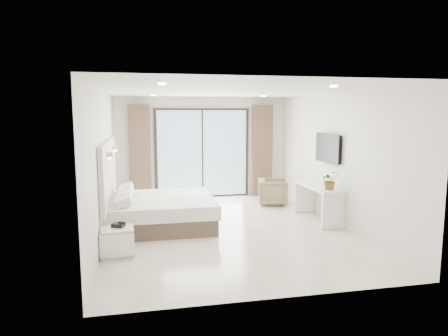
{
  "coord_description": "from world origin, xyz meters",
  "views": [
    {
      "loc": [
        -1.61,
        -7.54,
        2.28
      ],
      "look_at": [
        0.04,
        0.4,
        1.16
      ],
      "focal_mm": 32.0,
      "sensor_mm": 36.0,
      "label": 1
    }
  ],
  "objects_px": {
    "bed": "(160,211)",
    "armchair": "(273,191)",
    "nightstand": "(118,242)",
    "console_desk": "(318,195)"
  },
  "relations": [
    {
      "from": "bed",
      "to": "armchair",
      "type": "xyz_separation_m",
      "value": [
        2.86,
        1.38,
        0.05
      ]
    },
    {
      "from": "bed",
      "to": "armchair",
      "type": "height_order",
      "value": "bed"
    },
    {
      "from": "bed",
      "to": "nightstand",
      "type": "distance_m",
      "value": 1.77
    },
    {
      "from": "bed",
      "to": "nightstand",
      "type": "relative_size",
      "value": 3.98
    },
    {
      "from": "nightstand",
      "to": "console_desk",
      "type": "bearing_deg",
      "value": 15.88
    },
    {
      "from": "armchair",
      "to": "nightstand",
      "type": "bearing_deg",
      "value": 143.67
    },
    {
      "from": "bed",
      "to": "console_desk",
      "type": "xyz_separation_m",
      "value": [
        3.31,
        -0.24,
        0.25
      ]
    },
    {
      "from": "console_desk",
      "to": "armchair",
      "type": "bearing_deg",
      "value": 105.44
    },
    {
      "from": "console_desk",
      "to": "armchair",
      "type": "xyz_separation_m",
      "value": [
        -0.45,
        1.63,
        -0.21
      ]
    },
    {
      "from": "nightstand",
      "to": "console_desk",
      "type": "distance_m",
      "value": 4.29
    }
  ]
}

